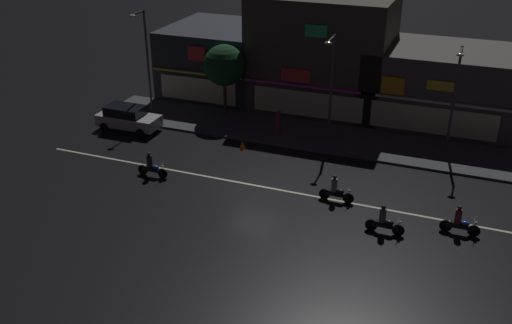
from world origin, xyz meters
TOP-DOWN VIEW (x-y plane):
  - ground_plane at (0.00, 0.00)m, footprint 140.00×140.00m
  - lane_divider_stripe at (0.00, 0.00)m, footprint 26.99×0.16m
  - sidewalk_far at (0.00, 7.85)m, footprint 28.41×4.84m
  - storefront_left_block at (8.52, 13.83)m, footprint 10.10×7.29m
  - storefront_center_block at (-8.52, 14.36)m, footprint 7.68×8.34m
  - storefront_right_block at (-0.00, 13.76)m, footprint 9.85×7.13m
  - streetlamp_west at (-11.15, 7.66)m, footprint 0.44×1.64m
  - streetlamp_mid at (2.28, 7.41)m, footprint 0.44×1.64m
  - streetlamp_east at (9.66, 8.50)m, footprint 0.44×1.64m
  - pedestrian_on_sidewalk at (-0.98, 6.96)m, footprint 0.32×0.32m
  - street_tree at (-5.84, 9.26)m, footprint 2.91×2.91m
  - parked_car_near_kerb at (-10.93, 4.41)m, footprint 4.30×1.98m
  - motorcycle_lead at (-5.86, -1.09)m, footprint 1.90×0.60m
  - motorcycle_following at (4.70, -0.06)m, footprint 1.90×0.60m
  - motorcycle_opposite_lane at (11.02, -0.98)m, footprint 1.90×0.60m
  - motorcycle_trailing_far at (7.64, -2.23)m, footprint 1.90×0.60m
  - traffic_cone at (-2.45, 4.31)m, footprint 0.36×0.36m

SIDE VIEW (x-z plane):
  - ground_plane at x=0.00m, z-range 0.00..0.00m
  - lane_divider_stripe at x=0.00m, z-range 0.00..0.01m
  - sidewalk_far at x=0.00m, z-range 0.00..0.14m
  - traffic_cone at x=-2.45m, z-range 0.00..0.55m
  - motorcycle_lead at x=-5.86m, z-range -0.13..1.39m
  - motorcycle_following at x=4.70m, z-range -0.13..1.39m
  - motorcycle_opposite_lane at x=11.02m, z-range -0.13..1.39m
  - motorcycle_trailing_far at x=7.64m, z-range -0.13..1.39m
  - parked_car_near_kerb at x=-10.93m, z-range 0.03..1.70m
  - pedestrian_on_sidewalk at x=-0.98m, z-range 0.08..1.98m
  - storefront_left_block at x=8.52m, z-range 0.00..5.19m
  - storefront_center_block at x=-8.52m, z-range 0.00..5.22m
  - street_tree at x=-5.84m, z-range 1.21..6.28m
  - streetlamp_east at x=9.66m, z-range 0.77..7.36m
  - storefront_right_block at x=0.00m, z-range 0.00..8.28m
  - streetlamp_mid at x=2.28m, z-range 0.77..7.60m
  - streetlamp_west at x=-11.15m, z-range 0.78..8.14m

